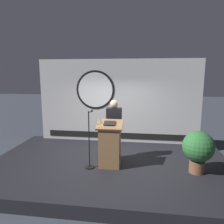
# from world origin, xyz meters

# --- Properties ---
(ground_plane) EXTENTS (40.00, 40.00, 0.00)m
(ground_plane) POSITION_xyz_m (0.00, 0.00, 0.00)
(ground_plane) COLOR #383D47
(stage_platform) EXTENTS (6.40, 4.00, 0.30)m
(stage_platform) POSITION_xyz_m (0.00, 0.00, 0.15)
(stage_platform) COLOR black
(stage_platform) RESTS_ON ground
(banner_display) EXTENTS (5.46, 0.12, 2.81)m
(banner_display) POSITION_xyz_m (-0.03, 1.85, 1.70)
(banner_display) COLOR silver
(banner_display) RESTS_ON stage_platform
(podium) EXTENTS (0.64, 0.49, 1.19)m
(podium) POSITION_xyz_m (0.04, -0.25, 0.87)
(podium) COLOR olive
(podium) RESTS_ON stage_platform
(speaker_person) EXTENTS (0.40, 0.26, 1.66)m
(speaker_person) POSITION_xyz_m (0.08, 0.23, 1.15)
(speaker_person) COLOR black
(speaker_person) RESTS_ON stage_platform
(microphone_stand) EXTENTS (0.24, 0.49, 1.45)m
(microphone_stand) POSITION_xyz_m (-0.46, -0.36, 0.80)
(microphone_stand) COLOR black
(microphone_stand) RESTS_ON stage_platform
(potted_plant) EXTENTS (0.74, 0.74, 1.02)m
(potted_plant) POSITION_xyz_m (2.16, -0.30, 0.91)
(potted_plant) COLOR brown
(potted_plant) RESTS_ON stage_platform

